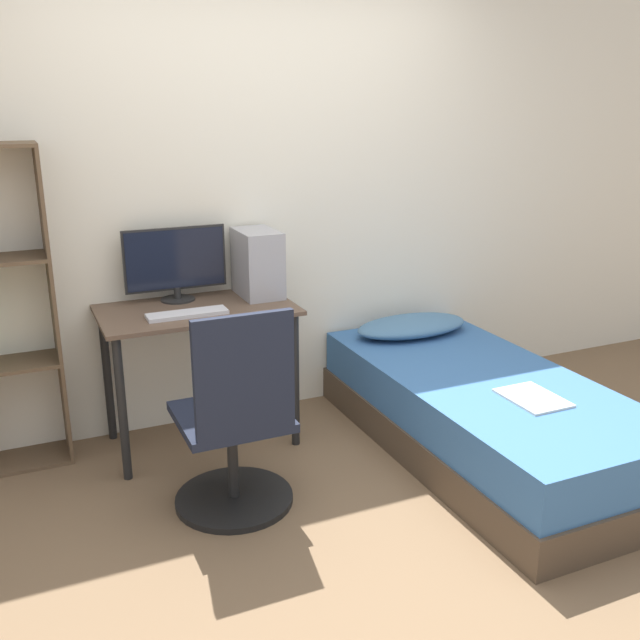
{
  "coord_description": "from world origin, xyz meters",
  "views": [
    {
      "loc": [
        -1.28,
        -2.3,
        1.82
      ],
      "look_at": [
        0.1,
        0.8,
        0.75
      ],
      "focal_mm": 40.0,
      "sensor_mm": 36.0,
      "label": 1
    }
  ],
  "objects_px": {
    "office_chair": "(236,436)",
    "monitor": "(175,262)",
    "bed": "(483,414)",
    "keyboard": "(187,314)",
    "pc_tower": "(258,263)"
  },
  "relations": [
    {
      "from": "bed",
      "to": "pc_tower",
      "type": "bearing_deg",
      "value": 139.24
    },
    {
      "from": "office_chair",
      "to": "pc_tower",
      "type": "distance_m",
      "value": 1.09
    },
    {
      "from": "monitor",
      "to": "bed",
      "type": "bearing_deg",
      "value": -33.05
    },
    {
      "from": "bed",
      "to": "monitor",
      "type": "distance_m",
      "value": 1.82
    },
    {
      "from": "office_chair",
      "to": "bed",
      "type": "bearing_deg",
      "value": 0.51
    },
    {
      "from": "office_chair",
      "to": "pc_tower",
      "type": "relative_size",
      "value": 2.7
    },
    {
      "from": "bed",
      "to": "monitor",
      "type": "height_order",
      "value": "monitor"
    },
    {
      "from": "office_chair",
      "to": "monitor",
      "type": "distance_m",
      "value": 1.1
    },
    {
      "from": "keyboard",
      "to": "pc_tower",
      "type": "distance_m",
      "value": 0.54
    },
    {
      "from": "bed",
      "to": "keyboard",
      "type": "xyz_separation_m",
      "value": [
        -1.41,
        0.6,
        0.56
      ]
    },
    {
      "from": "bed",
      "to": "pc_tower",
      "type": "height_order",
      "value": "pc_tower"
    },
    {
      "from": "monitor",
      "to": "keyboard",
      "type": "xyz_separation_m",
      "value": [
        -0.02,
        -0.3,
        -0.2
      ]
    },
    {
      "from": "office_chair",
      "to": "keyboard",
      "type": "height_order",
      "value": "office_chair"
    },
    {
      "from": "bed",
      "to": "monitor",
      "type": "xyz_separation_m",
      "value": [
        -1.38,
        0.9,
        0.76
      ]
    },
    {
      "from": "monitor",
      "to": "pc_tower",
      "type": "xyz_separation_m",
      "value": [
        0.43,
        -0.08,
        -0.03
      ]
    }
  ]
}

